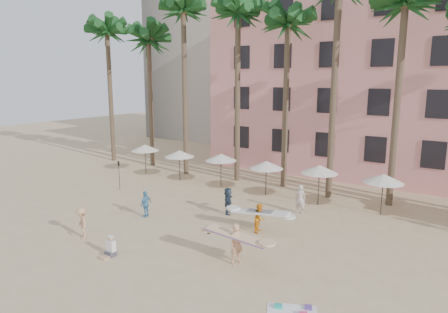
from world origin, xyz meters
The scene contains 10 objects.
ground centered at (0.00, 0.00, 0.00)m, with size 120.00×120.00×0.00m, color #D1B789.
pink_hotel centered at (7.00, 26.00, 8.00)m, with size 35.00×14.00×16.00m, color pink.
palm_row centered at (0.51, 15.00, 12.97)m, with size 44.40×5.40×16.30m.
umbrella_row centered at (-3.00, 12.50, 2.33)m, with size 22.50×2.70×2.73m.
beach_towel centered at (6.74, -0.16, 0.03)m, with size 2.05×1.65×0.14m.
carrier_yellow centered at (2.96, 2.01, 1.06)m, with size 3.08×0.84×1.92m.
carrier_white centered at (2.01, 6.00, 0.89)m, with size 3.33×1.13×1.62m.
beachgoers centered at (0.19, 6.37, 0.85)m, with size 18.10×12.97×1.85m.
paddle centered at (-10.96, 7.59, 1.41)m, with size 0.18×0.04×2.23m.
seated_man centered at (-2.48, -0.70, 0.34)m, with size 0.44×0.77×1.00m.
Camera 1 is at (11.89, -12.57, 8.38)m, focal length 32.00 mm.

